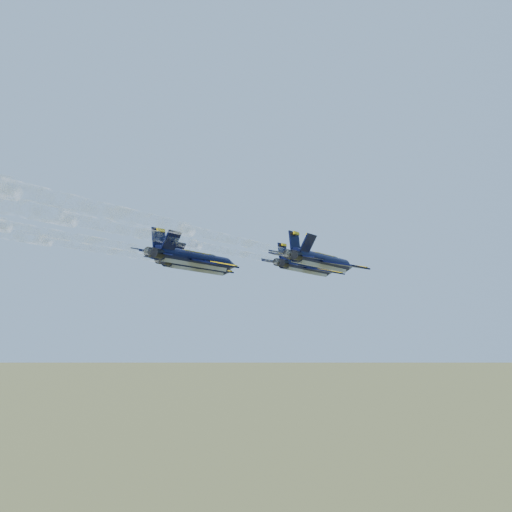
% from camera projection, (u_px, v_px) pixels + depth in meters
% --- Properties ---
extents(jet_lead, '(11.80, 16.22, 3.90)m').
position_uv_depth(jet_lead, '(306.00, 267.00, 99.27)').
color(jet_lead, black).
extents(jet_left, '(11.80, 16.22, 3.90)m').
position_uv_depth(jet_left, '(197.00, 266.00, 93.78)').
color(jet_left, black).
extents(jet_right, '(11.80, 16.22, 3.90)m').
position_uv_depth(jet_right, '(322.00, 261.00, 82.39)').
color(jet_right, black).
extents(jet_slot, '(11.80, 16.22, 3.90)m').
position_uv_depth(jet_slot, '(195.00, 259.00, 78.71)').
color(jet_slot, black).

